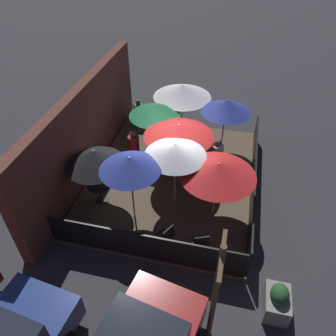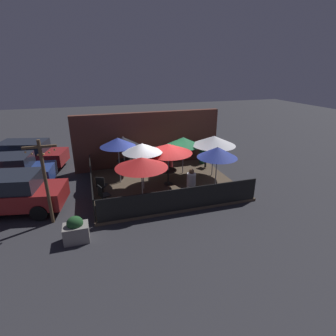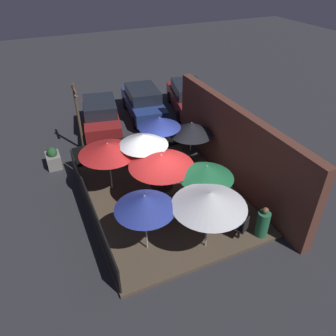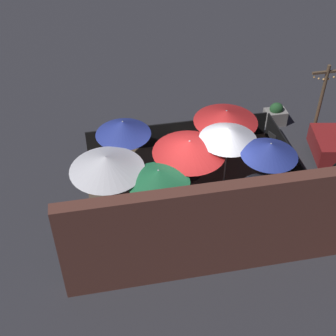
# 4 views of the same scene
# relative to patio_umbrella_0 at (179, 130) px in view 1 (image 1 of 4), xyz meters

# --- Properties ---
(ground_plane) EXTENTS (60.00, 60.00, 0.00)m
(ground_plane) POSITION_rel_patio_umbrella_0_xyz_m (-0.21, 0.16, -1.95)
(ground_plane) COLOR #2D2D33
(patio_deck) EXTENTS (6.88, 5.55, 0.12)m
(patio_deck) POSITION_rel_patio_umbrella_0_xyz_m (-0.21, 0.16, -1.89)
(patio_deck) COLOR brown
(patio_deck) RESTS_ON ground_plane
(building_wall) EXTENTS (8.48, 0.36, 3.17)m
(building_wall) POSITION_rel_patio_umbrella_0_xyz_m (-0.21, 3.17, -0.36)
(building_wall) COLOR brown
(building_wall) RESTS_ON ground_plane
(fence_front) EXTENTS (6.68, 0.05, 0.95)m
(fence_front) POSITION_rel_patio_umbrella_0_xyz_m (-0.21, -2.57, -1.35)
(fence_front) COLOR black
(fence_front) RESTS_ON patio_deck
(fence_side_left) EXTENTS (0.05, 5.35, 0.95)m
(fence_side_left) POSITION_rel_patio_umbrella_0_xyz_m (-3.61, 0.16, -1.35)
(fence_side_left) COLOR black
(fence_side_left) RESTS_ON patio_deck
(patio_umbrella_0) EXTENTS (2.28, 2.28, 2.05)m
(patio_umbrella_0) POSITION_rel_patio_umbrella_0_xyz_m (0.00, 0.00, 0.00)
(patio_umbrella_0) COLOR #B2B2B7
(patio_umbrella_0) RESTS_ON patio_deck
(patio_umbrella_1) EXTENTS (1.82, 1.82, 2.00)m
(patio_umbrella_1) POSITION_rel_patio_umbrella_0_xyz_m (-1.83, 2.11, -0.08)
(patio_umbrella_1) COLOR #B2B2B7
(patio_umbrella_1) RESTS_ON patio_deck
(patio_umbrella_2) EXTENTS (2.18, 2.18, 2.01)m
(patio_umbrella_2) POSITION_rel_patio_umbrella_0_xyz_m (-1.59, -1.44, -0.04)
(patio_umbrella_2) COLOR #B2B2B7
(patio_umbrella_2) RESTS_ON patio_deck
(patio_umbrella_3) EXTENTS (1.80, 1.80, 2.11)m
(patio_umbrella_3) POSITION_rel_patio_umbrella_0_xyz_m (1.88, -1.32, 0.04)
(patio_umbrella_3) COLOR #B2B2B7
(patio_umbrella_3) RESTS_ON patio_deck
(patio_umbrella_4) EXTENTS (2.22, 2.22, 2.14)m
(patio_umbrella_4) POSITION_rel_patio_umbrella_0_xyz_m (2.56, 0.40, 0.07)
(patio_umbrella_4) COLOR #B2B2B7
(patio_umbrella_4) RESTS_ON patio_deck
(patio_umbrella_5) EXTENTS (1.83, 1.83, 2.22)m
(patio_umbrella_5) POSITION_rel_patio_umbrella_0_xyz_m (-1.27, -0.16, 0.19)
(patio_umbrella_5) COLOR #B2B2B7
(patio_umbrella_5) RESTS_ON patio_deck
(patio_umbrella_6) EXTENTS (1.71, 1.71, 2.29)m
(patio_umbrella_6) POSITION_rel_patio_umbrella_0_xyz_m (-2.23, 0.89, 0.25)
(patio_umbrella_6) COLOR #B2B2B7
(patio_umbrella_6) RESTS_ON patio_deck
(patio_umbrella_7) EXTENTS (1.84, 1.84, 2.00)m
(patio_umbrella_7) POSITION_rel_patio_umbrella_0_xyz_m (1.16, 1.11, -0.05)
(patio_umbrella_7) COLOR #B2B2B7
(patio_umbrella_7) RESTS_ON patio_deck
(dining_table_0) EXTENTS (0.81, 0.81, 0.74)m
(dining_table_0) POSITION_rel_patio_umbrella_0_xyz_m (0.00, -0.00, -1.24)
(dining_table_0) COLOR black
(dining_table_0) RESTS_ON patio_deck
(dining_table_1) EXTENTS (0.78, 0.78, 0.71)m
(dining_table_1) POSITION_rel_patio_umbrella_0_xyz_m (-1.83, 2.11, -1.27)
(dining_table_1) COLOR black
(dining_table_1) RESTS_ON patio_deck
(patio_chair_0) EXTENTS (0.52, 0.52, 0.92)m
(patio_chair_0) POSITION_rel_patio_umbrella_0_xyz_m (-3.20, -1.28, -1.33)
(patio_chair_0) COLOR black
(patio_chair_0) RESTS_ON patio_deck
(patio_chair_1) EXTENTS (0.54, 0.54, 0.93)m
(patio_chair_1) POSITION_rel_patio_umbrella_0_xyz_m (-3.20, -0.32, -1.32)
(patio_chair_1) COLOR black
(patio_chair_1) RESTS_ON patio_deck
(patio_chair_2) EXTENTS (0.55, 0.55, 0.90)m
(patio_chair_2) POSITION_rel_patio_umbrella_0_xyz_m (2.76, 1.58, -1.34)
(patio_chair_2) COLOR black
(patio_chair_2) RESTS_ON patio_deck
(patron_0) EXTENTS (0.48, 0.48, 1.13)m
(patron_0) POSITION_rel_patio_umbrella_0_xyz_m (2.87, 2.30, -1.33)
(patron_0) COLOR #236642
(patron_0) RESTS_ON patio_deck
(patron_1) EXTENTS (0.58, 0.58, 1.15)m
(patron_1) POSITION_rel_patio_umbrella_0_xyz_m (0.60, 1.79, -1.32)
(patron_1) COLOR maroon
(patron_1) RESTS_ON patio_deck
(patron_2) EXTENTS (0.57, 0.57, 1.18)m
(patron_2) POSITION_rel_patio_umbrella_0_xyz_m (0.69, -1.26, -1.31)
(patron_2) COLOR silver
(patron_2) RESTS_ON patio_deck
(planter_box) EXTENTS (0.82, 0.58, 0.94)m
(planter_box) POSITION_rel_patio_umbrella_0_xyz_m (-4.25, -3.28, -1.53)
(planter_box) COLOR gray
(planter_box) RESTS_ON ground_plane
(light_post) EXTENTS (1.10, 0.12, 3.24)m
(light_post) POSITION_rel_patio_umbrella_0_xyz_m (-5.15, -1.81, -0.11)
(light_post) COLOR brown
(light_post) RESTS_ON ground_plane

